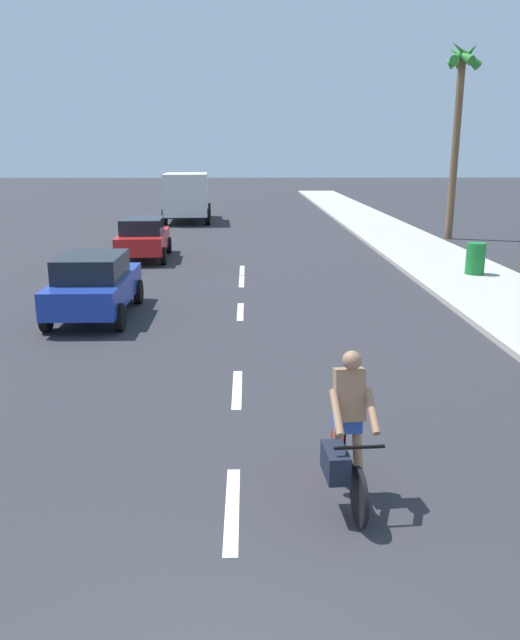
# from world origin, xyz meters

# --- Properties ---
(ground_plane) EXTENTS (160.00, 160.00, 0.00)m
(ground_plane) POSITION_xyz_m (0.00, 20.00, 0.00)
(ground_plane) COLOR #2D2D33
(sidewalk_strip) EXTENTS (3.60, 80.00, 0.14)m
(sidewalk_strip) POSITION_xyz_m (7.27, 22.00, 0.07)
(sidewalk_strip) COLOR #B2ADA3
(sidewalk_strip) RESTS_ON ground
(lane_stripe_1) EXTENTS (0.16, 1.80, 0.01)m
(lane_stripe_1) POSITION_xyz_m (0.00, 3.02, 0.00)
(lane_stripe_1) COLOR white
(lane_stripe_1) RESTS_ON ground
(lane_stripe_2) EXTENTS (0.16, 1.80, 0.01)m
(lane_stripe_2) POSITION_xyz_m (0.00, 6.75, 0.00)
(lane_stripe_2) COLOR white
(lane_stripe_2) RESTS_ON ground
(lane_stripe_3) EXTENTS (0.16, 1.80, 0.01)m
(lane_stripe_3) POSITION_xyz_m (0.00, 12.16, 0.00)
(lane_stripe_3) COLOR white
(lane_stripe_3) RESTS_ON ground
(lane_stripe_4) EXTENTS (0.16, 1.80, 0.01)m
(lane_stripe_4) POSITION_xyz_m (0.00, 16.03, 0.00)
(lane_stripe_4) COLOR white
(lane_stripe_4) RESTS_ON ground
(lane_stripe_5) EXTENTS (0.16, 1.80, 0.01)m
(lane_stripe_5) POSITION_xyz_m (0.00, 17.93, 0.00)
(lane_stripe_5) COLOR white
(lane_stripe_5) RESTS_ON ground
(cyclist) EXTENTS (0.65, 1.71, 1.82)m
(cyclist) POSITION_xyz_m (1.30, 3.18, 0.83)
(cyclist) COLOR black
(cyclist) RESTS_ON ground
(parked_car_blue) EXTENTS (1.88, 3.98, 1.57)m
(parked_car_blue) POSITION_xyz_m (-3.57, 11.72, 0.84)
(parked_car_blue) COLOR #1E389E
(parked_car_blue) RESTS_ON ground
(parked_car_red) EXTENTS (2.03, 4.10, 1.57)m
(parked_car_red) POSITION_xyz_m (-3.77, 20.41, 0.84)
(parked_car_red) COLOR red
(parked_car_red) RESTS_ON ground
(delivery_truck) EXTENTS (2.90, 6.35, 2.80)m
(delivery_truck) POSITION_xyz_m (-3.34, 33.82, 1.50)
(delivery_truck) COLOR beige
(delivery_truck) RESTS_ON ground
(palm_tree_far) EXTENTS (1.64, 1.75, 8.76)m
(palm_tree_far) POSITION_xyz_m (9.71, 25.95, 6.55)
(palm_tree_far) COLOR brown
(palm_tree_far) RESTS_ON ground
(trash_bin_far) EXTENTS (0.60, 0.60, 1.01)m
(trash_bin_far) POSITION_xyz_m (7.54, 16.40, 0.64)
(trash_bin_far) COLOR #19722D
(trash_bin_far) RESTS_ON sidewalk_strip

